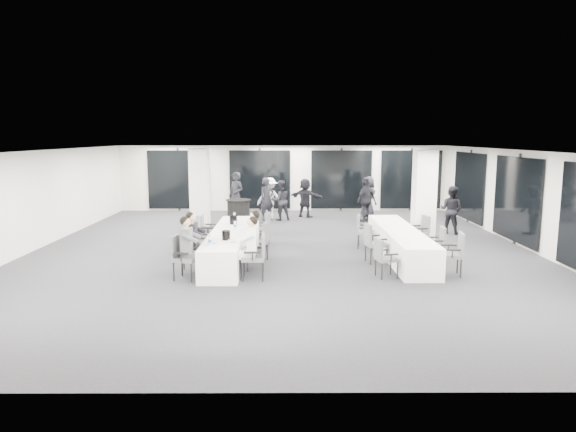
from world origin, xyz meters
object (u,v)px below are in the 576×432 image
at_px(banquet_table_main, 229,245).
at_px(chair_side_right_far, 421,230).
at_px(standing_guest_a, 267,196).
at_px(chair_main_left_mid, 196,239).
at_px(ice_bucket_near, 226,235).
at_px(chair_main_left_near, 182,254).
at_px(chair_side_right_mid, 437,242).
at_px(chair_main_right_far, 263,227).
at_px(cocktail_table, 239,217).
at_px(banquet_table_side, 400,243).
at_px(chair_main_right_second, 258,249).
at_px(ice_bucket_far, 233,220).
at_px(standing_guest_c, 270,195).
at_px(chair_side_left_mid, 373,241).
at_px(standing_guest_e, 368,194).
at_px(chair_main_right_fourth, 262,235).
at_px(chair_main_right_mid, 260,239).
at_px(chair_main_right_near, 257,254).
at_px(chair_side_right_near, 454,251).
at_px(chair_side_left_near, 384,255).
at_px(chair_side_left_far, 363,229).
at_px(standing_guest_b, 280,198).
at_px(standing_guest_h, 451,207).
at_px(standing_guest_d, 366,197).
at_px(chair_main_left_second, 188,249).
at_px(chair_main_left_far, 207,228).

relative_size(banquet_table_main, chair_side_right_far, 5.25).
bearing_deg(standing_guest_a, chair_main_left_mid, -137.35).
bearing_deg(ice_bucket_near, chair_main_left_near, -140.22).
bearing_deg(chair_side_right_mid, chair_main_right_far, 68.38).
bearing_deg(cocktail_table, banquet_table_side, -34.71).
xyz_separation_m(chair_main_right_second, ice_bucket_far, (-0.81, 2.12, 0.36)).
relative_size(cocktail_table, standing_guest_c, 0.64).
relative_size(chair_side_left_mid, chair_side_right_far, 1.05).
height_order(banquet_table_main, standing_guest_e, standing_guest_e).
bearing_deg(chair_main_left_mid, chair_main_right_fourth, 118.22).
xyz_separation_m(banquet_table_side, chair_main_right_second, (-3.72, -1.29, 0.13)).
bearing_deg(chair_side_left_mid, banquet_table_side, 118.88).
relative_size(chair_main_right_fourth, ice_bucket_near, 3.87).
bearing_deg(ice_bucket_near, chair_main_right_mid, 49.17).
bearing_deg(cocktail_table, ice_bucket_near, -88.50).
bearing_deg(chair_main_right_near, cocktail_table, 7.85).
bearing_deg(chair_side_right_near, chair_side_left_near, 104.00).
relative_size(chair_main_right_second, chair_side_left_far, 0.94).
bearing_deg(chair_main_right_near, banquet_table_main, 21.74).
bearing_deg(ice_bucket_near, standing_guest_a, 84.57).
relative_size(chair_side_right_far, ice_bucket_near, 4.23).
height_order(chair_main_right_near, ice_bucket_near, chair_main_right_near).
xyz_separation_m(chair_main_right_fourth, standing_guest_b, (0.47, 5.61, 0.37)).
relative_size(chair_side_left_near, standing_guest_e, 0.49).
distance_m(chair_side_right_mid, standing_guest_h, 4.21).
distance_m(chair_side_right_near, standing_guest_d, 7.58).
relative_size(standing_guest_b, standing_guest_e, 0.94).
relative_size(chair_main_right_near, ice_bucket_near, 4.60).
height_order(chair_main_left_mid, chair_side_left_mid, chair_side_left_mid).
xyz_separation_m(standing_guest_c, standing_guest_e, (3.90, 0.34, 0.02)).
bearing_deg(chair_main_left_second, chair_side_right_near, 81.12).
relative_size(chair_main_right_fourth, chair_side_right_near, 0.86).
height_order(chair_main_right_near, standing_guest_c, standing_guest_c).
bearing_deg(chair_main_left_far, chair_side_left_mid, 65.16).
bearing_deg(standing_guest_e, chair_side_right_far, 155.88).
bearing_deg(chair_side_left_far, chair_main_right_second, -38.87).
relative_size(chair_main_right_mid, standing_guest_e, 0.55).
relative_size(chair_main_left_near, chair_main_right_mid, 0.99).
bearing_deg(chair_main_left_second, chair_main_left_near, -5.58).
xyz_separation_m(chair_main_right_far, standing_guest_b, (0.46, 4.62, 0.31)).
xyz_separation_m(cocktail_table, chair_main_left_far, (-0.78, -1.78, -0.06)).
bearing_deg(chair_main_right_near, chair_main_right_far, -1.57).
bearing_deg(standing_guest_b, cocktail_table, 44.92).
height_order(chair_main_left_second, chair_side_right_far, chair_main_left_second).
bearing_deg(chair_main_left_near, chair_main_right_fourth, 161.45).
relative_size(chair_main_right_far, standing_guest_d, 0.52).
bearing_deg(standing_guest_h, standing_guest_a, 16.53).
bearing_deg(standing_guest_e, standing_guest_h, -178.29).
distance_m(chair_side_left_near, standing_guest_c, 9.02).
bearing_deg(chair_side_right_far, banquet_table_side, 131.13).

